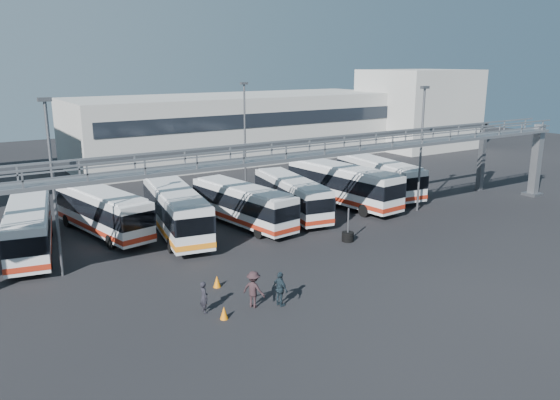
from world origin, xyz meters
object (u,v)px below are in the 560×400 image
bus_5 (291,195)px  bus_6 (343,184)px  bus_3 (176,209)px  pedestrian_a (204,297)px  light_pole_left (53,179)px  pedestrian_c (254,289)px  bus_4 (243,204)px  cone_right (217,281)px  light_pole_back (245,130)px  bus_7 (379,175)px  bus_1 (29,226)px  bus_2 (101,210)px  cone_left (224,313)px  pedestrian_d (280,289)px  tire_stack (348,236)px  light_pole_mid (421,142)px

bus_5 → bus_6: (5.46, 0.23, 0.21)m
bus_3 → pedestrian_a: size_ratio=7.12×
bus_6 → light_pole_left: bearing=-176.8°
pedestrian_c → bus_5: bearing=-69.3°
bus_4 → cone_right: bearing=-133.7°
light_pole_back → bus_5: 11.37m
pedestrian_a → bus_7: bearing=-57.2°
bus_5 → pedestrian_c: bearing=-120.8°
bus_6 → pedestrian_c: (-16.54, -13.33, -0.98)m
bus_3 → cone_right: 10.25m
bus_1 → bus_5: (19.20, -1.62, -0.09)m
light_pole_back → bus_4: 13.22m
light_pole_back → pedestrian_c: (-12.73, -23.62, -4.78)m
light_pole_back → bus_4: light_pole_back is taller
bus_7 → bus_2: bearing=-177.0°
bus_2 → bus_5: (14.21, -3.27, -0.09)m
bus_4 → cone_left: bus_4 is taller
bus_2 → pedestrian_d: bus_2 is taller
light_pole_back → cone_right: size_ratio=15.12×
bus_1 → bus_5: bearing=6.0°
bus_6 → bus_7: (5.39, 1.34, -0.12)m
light_pole_left → light_pole_back: size_ratio=1.00×
bus_6 → pedestrian_d: (-15.35, -13.96, -1.02)m
bus_3 → tire_stack: size_ratio=4.89×
bus_2 → bus_5: bus_2 is taller
bus_4 → cone_right: (-6.87, -9.46, -1.38)m
bus_7 → cone_right: (-22.39, -11.41, -1.48)m
bus_7 → pedestrian_c: bearing=-139.3°
bus_3 → bus_5: bearing=9.0°
light_pole_back → bus_5: size_ratio=0.97×
bus_7 → pedestrian_c: (-21.93, -14.67, -0.86)m
light_pole_left → cone_left: 12.59m
cone_left → bus_6: bearing=36.7°
bus_7 → bus_6: bearing=-159.2°
light_pole_mid → bus_6: light_pole_mid is taller
bus_3 → tire_stack: bus_3 is taller
bus_7 → pedestrian_d: (-20.74, -15.29, -0.90)m
light_pole_left → tire_stack: 19.18m
bus_4 → tire_stack: bus_4 is taller
bus_4 → bus_5: (4.66, 0.38, -0.00)m
bus_7 → cone_right: size_ratio=16.31×
bus_5 → cone_right: bearing=-130.1°
bus_4 → bus_6: size_ratio=0.90×
bus_3 → bus_7: bearing=13.7°
bus_5 → bus_6: bus_6 is taller
light_pole_mid → tire_stack: bearing=-162.8°
bus_5 → pedestrian_c: 17.18m
bus_2 → pedestrian_d: 17.57m
bus_3 → cone_left: (-3.16, -13.63, -1.58)m
pedestrian_a → cone_left: pedestrian_a is taller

